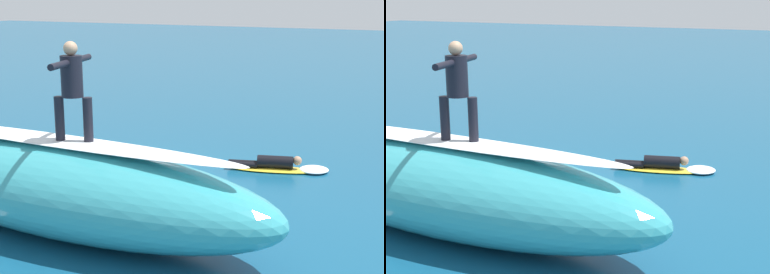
# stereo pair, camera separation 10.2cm
# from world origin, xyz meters

# --- Properties ---
(ground_plane) EXTENTS (120.00, 120.00, 0.00)m
(ground_plane) POSITION_xyz_m (0.00, 0.00, 0.00)
(ground_plane) COLOR #145175
(wave_crest) EXTENTS (8.55, 2.42, 1.66)m
(wave_crest) POSITION_xyz_m (-0.24, 2.97, 0.83)
(wave_crest) COLOR teal
(wave_crest) RESTS_ON ground_plane
(wave_foam_lip) EXTENTS (7.24, 0.93, 0.08)m
(wave_foam_lip) POSITION_xyz_m (-0.24, 2.97, 1.70)
(wave_foam_lip) COLOR white
(wave_foam_lip) RESTS_ON wave_crest
(surfboard_riding) EXTENTS (2.06, 1.00, 0.07)m
(surfboard_riding) POSITION_xyz_m (-0.62, 2.98, 1.69)
(surfboard_riding) COLOR #33B2D1
(surfboard_riding) RESTS_ON wave_crest
(surfer_riding) EXTENTS (0.66, 1.58, 1.70)m
(surfer_riding) POSITION_xyz_m (-0.62, 2.98, 2.72)
(surfer_riding) COLOR black
(surfer_riding) RESTS_ON surfboard_riding
(surfboard_paddling) EXTENTS (2.25, 1.14, 0.07)m
(surfboard_paddling) POSITION_xyz_m (-2.43, -2.37, 0.03)
(surfboard_paddling) COLOR yellow
(surfboard_paddling) RESTS_ON ground_plane
(surfer_paddling) EXTENTS (1.76, 0.73, 0.32)m
(surfer_paddling) POSITION_xyz_m (-2.30, -2.33, 0.21)
(surfer_paddling) COLOR black
(surfer_paddling) RESTS_ON surfboard_paddling
(foam_patch_mid) EXTENTS (1.26, 1.21, 0.09)m
(foam_patch_mid) POSITION_xyz_m (0.03, -0.71, 0.04)
(foam_patch_mid) COLOR white
(foam_patch_mid) RESTS_ON ground_plane
(foam_patch_far) EXTENTS (0.93, 0.94, 0.11)m
(foam_patch_far) POSITION_xyz_m (-3.30, -2.70, 0.06)
(foam_patch_far) COLOR white
(foam_patch_far) RESTS_ON ground_plane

